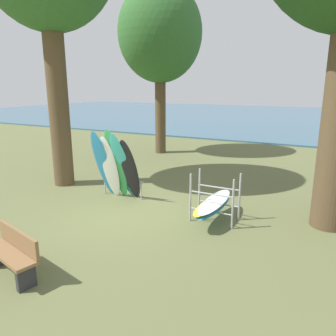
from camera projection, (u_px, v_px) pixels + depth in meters
The scene contains 6 objects.
ground_plane at pixel (121, 212), 9.00m from camera, with size 80.00×80.00×0.00m, color #60663D.
lake_water at pixel (285, 117), 35.41m from camera, with size 80.00×36.00×0.10m, color #38607A.
tree_mid_behind at pixel (160, 34), 15.52m from camera, with size 4.02×4.02×8.10m.
leaning_board_pile at pixel (116, 166), 9.75m from camera, with size 1.51×0.97×2.20m.
board_storage_rack at pixel (214, 203), 8.32m from camera, with size 1.15×2.12×1.25m.
park_bench at pixel (13, 252), 5.89m from camera, with size 1.46×0.73×0.85m.
Camera 1 is at (5.01, -6.90, 3.38)m, focal length 34.93 mm.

